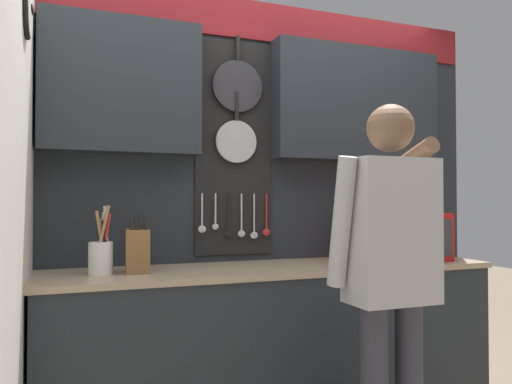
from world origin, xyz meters
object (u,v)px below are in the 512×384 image
(knife_block, at_px, (137,250))
(microwave, at_px, (396,236))
(person, at_px, (390,261))
(utensil_crock, at_px, (101,255))

(knife_block, bearing_deg, microwave, -0.03)
(microwave, relative_size, knife_block, 1.79)
(microwave, xyz_separation_m, person, (-0.49, -0.62, -0.06))
(utensil_crock, distance_m, person, 1.32)
(knife_block, bearing_deg, person, -31.83)
(microwave, distance_m, knife_block, 1.49)
(microwave, height_order, utensil_crock, utensil_crock)
(knife_block, height_order, utensil_crock, utensil_crock)
(utensil_crock, bearing_deg, person, -28.04)
(knife_block, relative_size, person, 0.17)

